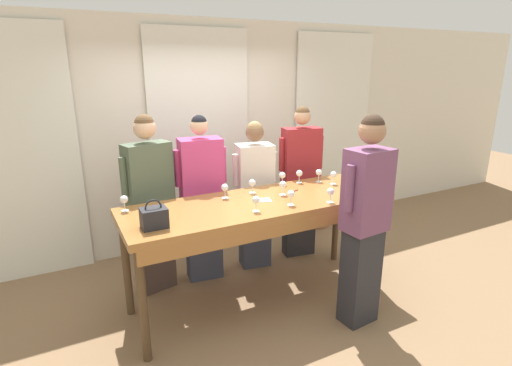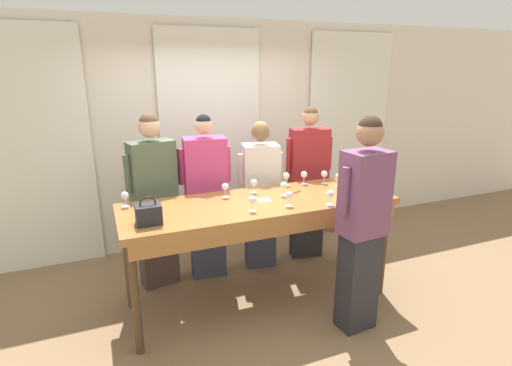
{
  "view_description": "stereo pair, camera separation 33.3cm",
  "coord_description": "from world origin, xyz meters",
  "views": [
    {
      "loc": [
        -1.65,
        -3.11,
        2.27
      ],
      "look_at": [
        0.0,
        0.08,
        1.2
      ],
      "focal_mm": 28.0,
      "sensor_mm": 36.0,
      "label": 1
    },
    {
      "loc": [
        -1.35,
        -3.24,
        2.27
      ],
      "look_at": [
        0.0,
        0.08,
        1.2
      ],
      "focal_mm": 28.0,
      "sensor_mm": 36.0,
      "label": 2
    }
  ],
  "objects": [
    {
      "name": "curtain_panel_left",
      "position": [
        -2.04,
        1.58,
        1.34
      ],
      "size": [
        1.28,
        0.03,
        2.69
      ],
      "color": "white",
      "rests_on": "ground_plane"
    },
    {
      "name": "wall_back",
      "position": [
        0.0,
        1.64,
        1.4
      ],
      "size": [
        12.0,
        0.06,
        2.8
      ],
      "color": "silver",
      "rests_on": "ground_plane"
    },
    {
      "name": "guest_pink_top",
      "position": [
        -0.33,
        0.69,
        0.9
      ],
      "size": [
        0.55,
        0.3,
        1.79
      ],
      "color": "#383D51",
      "rests_on": "ground_plane"
    },
    {
      "name": "wine_glass_center_left",
      "position": [
        0.65,
        0.33,
        1.15
      ],
      "size": [
        0.07,
        0.07,
        0.14
      ],
      "color": "white",
      "rests_on": "tasting_bar"
    },
    {
      "name": "wine_glass_center_mid",
      "position": [
        -0.16,
        -0.23,
        1.15
      ],
      "size": [
        0.07,
        0.07,
        0.14
      ],
      "color": "white",
      "rests_on": "tasting_bar"
    },
    {
      "name": "guest_olive_jacket",
      "position": [
        -0.87,
        0.69,
        0.95
      ],
      "size": [
        0.56,
        0.31,
        1.82
      ],
      "color": "#473833",
      "rests_on": "ground_plane"
    },
    {
      "name": "handbag",
      "position": [
        -1.03,
        -0.18,
        1.13
      ],
      "size": [
        0.2,
        0.15,
        0.23
      ],
      "color": "#232328",
      "rests_on": "tasting_bar"
    },
    {
      "name": "potted_plant",
      "position": [
        1.65,
        1.29,
        0.32
      ],
      "size": [
        0.31,
        0.31,
        0.63
      ],
      "color": "#935B3D",
      "rests_on": "ground_plane"
    },
    {
      "name": "wine_glass_center_right",
      "position": [
        0.04,
        0.24,
        1.15
      ],
      "size": [
        0.07,
        0.07,
        0.14
      ],
      "color": "white",
      "rests_on": "tasting_bar"
    },
    {
      "name": "napkin",
      "position": [
        0.05,
        -0.01,
        1.05
      ],
      "size": [
        0.14,
        0.14,
        0.0
      ],
      "color": "white",
      "rests_on": "tasting_bar"
    },
    {
      "name": "wine_glass_front_left",
      "position": [
        0.44,
        0.34,
        1.15
      ],
      "size": [
        0.07,
        0.07,
        0.14
      ],
      "color": "white",
      "rests_on": "tasting_bar"
    },
    {
      "name": "guest_cream_sweater",
      "position": [
        0.29,
        0.69,
        0.86
      ],
      "size": [
        0.51,
        0.34,
        1.69
      ],
      "color": "#383D51",
      "rests_on": "ground_plane"
    },
    {
      "name": "wine_bottle",
      "position": [
        0.86,
        -0.24,
        1.16
      ],
      "size": [
        0.08,
        0.08,
        0.32
      ],
      "color": "black",
      "rests_on": "tasting_bar"
    },
    {
      "name": "wine_glass_back_right",
      "position": [
        0.19,
        -0.23,
        1.15
      ],
      "size": [
        0.07,
        0.07,
        0.14
      ],
      "color": "white",
      "rests_on": "tasting_bar"
    },
    {
      "name": "tasting_bar",
      "position": [
        0.0,
        -0.02,
        0.95
      ],
      "size": [
        2.55,
        0.85,
        1.05
      ],
      "color": "#9E6633",
      "rests_on": "ground_plane"
    },
    {
      "name": "wine_glass_back_left",
      "position": [
        0.94,
        0.12,
        1.15
      ],
      "size": [
        0.07,
        0.07,
        0.14
      ],
      "color": "white",
      "rests_on": "tasting_bar"
    },
    {
      "name": "wine_glass_near_host",
      "position": [
        -1.17,
        0.3,
        1.15
      ],
      "size": [
        0.07,
        0.07,
        0.14
      ],
      "color": "white",
      "rests_on": "tasting_bar"
    },
    {
      "name": "pen",
      "position": [
        0.43,
        0.09,
        1.05
      ],
      "size": [
        0.14,
        0.06,
        0.01
      ],
      "color": "maroon",
      "rests_on": "tasting_bar"
    },
    {
      "name": "curtain_panel_right",
      "position": [
        2.04,
        1.58,
        1.34
      ],
      "size": [
        1.28,
        0.03,
        2.69
      ],
      "color": "white",
      "rests_on": "ground_plane"
    },
    {
      "name": "wine_glass_front_right",
      "position": [
        0.28,
        0.05,
        1.15
      ],
      "size": [
        0.07,
        0.07,
        0.14
      ],
      "color": "white",
      "rests_on": "tasting_bar"
    },
    {
      "name": "ground_plane",
      "position": [
        0.0,
        0.0,
        0.0
      ],
      "size": [
        18.0,
        18.0,
        0.0
      ],
      "primitive_type": "plane",
      "color": "#846647"
    },
    {
      "name": "wine_glass_front_mid",
      "position": [
        0.55,
        -0.34,
        1.15
      ],
      "size": [
        0.07,
        0.07,
        0.14
      ],
      "color": "white",
      "rests_on": "tasting_bar"
    },
    {
      "name": "curtain_panel_center",
      "position": [
        0.0,
        1.58,
        1.34
      ],
      "size": [
        1.28,
        0.03,
        2.69
      ],
      "color": "white",
      "rests_on": "ground_plane"
    },
    {
      "name": "wine_glass_by_bottle",
      "position": [
        0.85,
        0.26,
        1.15
      ],
      "size": [
        0.07,
        0.07,
        0.14
      ],
      "color": "white",
      "rests_on": "tasting_bar"
    },
    {
      "name": "guest_striped_shirt",
      "position": [
        0.9,
        0.69,
        0.93
      ],
      "size": [
        0.55,
        0.28,
        1.82
      ],
      "color": "#28282D",
      "rests_on": "ground_plane"
    },
    {
      "name": "host_pouring",
      "position": [
        0.64,
        -0.71,
        0.99
      ],
      "size": [
        0.48,
        0.29,
        1.89
      ],
      "color": "#28282D",
      "rests_on": "ground_plane"
    },
    {
      "name": "wine_glass_back_mid",
      "position": [
        -0.26,
        0.22,
        1.15
      ],
      "size": [
        0.07,
        0.07,
        0.14
      ],
      "color": "white",
      "rests_on": "tasting_bar"
    }
  ]
}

